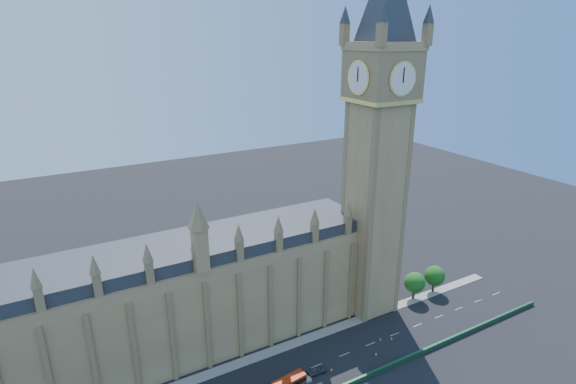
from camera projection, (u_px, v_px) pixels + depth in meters
ground at (271, 384)px, 99.88m from camera, size 400.00×400.00×0.00m
palace_westminster at (128, 312)px, 101.95m from camera, size 120.00×20.00×28.00m
elizabeth_tower at (379, 116)px, 110.84m from camera, size 20.59×20.59×105.00m
kerb_north at (253, 358)px, 107.68m from camera, size 160.00×3.00×0.16m
tree_east_near at (415, 282)px, 130.32m from camera, size 6.00×6.00×8.50m
tree_east_far at (435, 275)px, 133.99m from camera, size 6.00×6.00×8.50m
car_grey at (316, 371)px, 102.70m from camera, size 4.71×2.08×1.58m
car_silver at (284, 384)px, 98.74m from camera, size 4.91×1.85×1.60m
car_white at (301, 380)px, 99.91m from camera, size 5.20×2.49×1.46m
cone_a at (380, 339)px, 113.98m from camera, size 0.55×0.55×0.65m
cone_b at (376, 354)px, 108.66m from camera, size 0.52×0.52×0.68m
cone_c at (331, 370)px, 103.56m from camera, size 0.51×0.51×0.69m
cone_d at (392, 339)px, 114.14m from camera, size 0.55×0.55×0.72m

